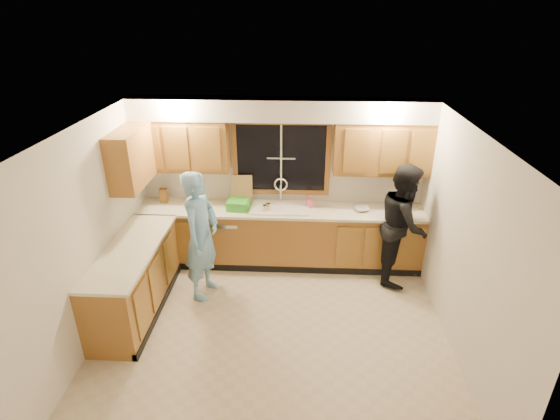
{
  "coord_description": "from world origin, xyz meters",
  "views": [
    {
      "loc": [
        0.31,
        -4.22,
        3.65
      ],
      "look_at": [
        0.05,
        0.65,
        1.34
      ],
      "focal_mm": 28.0,
      "sensor_mm": 36.0,
      "label": 1
    }
  ],
  "objects_px": {
    "woman": "(403,224)",
    "bowl": "(362,209)",
    "dishwasher": "(225,237)",
    "knife_block": "(164,195)",
    "dish_crate": "(238,205)",
    "man": "(201,236)",
    "soap_bottle": "(310,201)",
    "sink": "(280,212)",
    "stove": "(118,307)"
  },
  "relations": [
    {
      "from": "dishwasher",
      "to": "woman",
      "type": "height_order",
      "value": "woman"
    },
    {
      "from": "knife_block",
      "to": "soap_bottle",
      "type": "xyz_separation_m",
      "value": [
        2.21,
        -0.08,
        -0.01
      ]
    },
    {
      "from": "stove",
      "to": "man",
      "type": "bearing_deg",
      "value": 50.12
    },
    {
      "from": "sink",
      "to": "dish_crate",
      "type": "xyz_separation_m",
      "value": [
        -0.61,
        -0.06,
        0.13
      ]
    },
    {
      "from": "knife_block",
      "to": "bowl",
      "type": "relative_size",
      "value": 1.02
    },
    {
      "from": "woman",
      "to": "knife_block",
      "type": "bearing_deg",
      "value": 94.2
    },
    {
      "from": "stove",
      "to": "man",
      "type": "relative_size",
      "value": 0.5
    },
    {
      "from": "sink",
      "to": "bowl",
      "type": "distance_m",
      "value": 1.2
    },
    {
      "from": "woman",
      "to": "sink",
      "type": "bearing_deg",
      "value": 91.38
    },
    {
      "from": "sink",
      "to": "dishwasher",
      "type": "relative_size",
      "value": 1.05
    },
    {
      "from": "stove",
      "to": "dish_crate",
      "type": "xyz_separation_m",
      "value": [
        1.19,
        1.77,
        0.54
      ]
    },
    {
      "from": "dishwasher",
      "to": "stove",
      "type": "xyz_separation_m",
      "value": [
        -0.95,
        -1.81,
        0.04
      ]
    },
    {
      "from": "man",
      "to": "knife_block",
      "type": "bearing_deg",
      "value": 52.76
    },
    {
      "from": "stove",
      "to": "sink",
      "type": "bearing_deg",
      "value": 45.39
    },
    {
      "from": "dishwasher",
      "to": "dish_crate",
      "type": "xyz_separation_m",
      "value": [
        0.24,
        -0.04,
        0.58
      ]
    },
    {
      "from": "man",
      "to": "soap_bottle",
      "type": "relative_size",
      "value": 9.1
    },
    {
      "from": "dishwasher",
      "to": "stove",
      "type": "bearing_deg",
      "value": -117.69
    },
    {
      "from": "stove",
      "to": "bowl",
      "type": "height_order",
      "value": "bowl"
    },
    {
      "from": "woman",
      "to": "dish_crate",
      "type": "height_order",
      "value": "woman"
    },
    {
      "from": "bowl",
      "to": "knife_block",
      "type": "bearing_deg",
      "value": 176.86
    },
    {
      "from": "soap_bottle",
      "to": "woman",
      "type": "bearing_deg",
      "value": -16.25
    },
    {
      "from": "sink",
      "to": "stove",
      "type": "xyz_separation_m",
      "value": [
        -1.8,
        -1.82,
        -0.41
      ]
    },
    {
      "from": "man",
      "to": "soap_bottle",
      "type": "xyz_separation_m",
      "value": [
        1.43,
        0.92,
        0.12
      ]
    },
    {
      "from": "dishwasher",
      "to": "bowl",
      "type": "relative_size",
      "value": 3.99
    },
    {
      "from": "dishwasher",
      "to": "soap_bottle",
      "type": "xyz_separation_m",
      "value": [
        1.28,
        0.08,
        0.61
      ]
    },
    {
      "from": "knife_block",
      "to": "woman",
      "type": "bearing_deg",
      "value": -6.91
    },
    {
      "from": "sink",
      "to": "man",
      "type": "relative_size",
      "value": 0.48
    },
    {
      "from": "man",
      "to": "woman",
      "type": "bearing_deg",
      "value": -63.89
    },
    {
      "from": "man",
      "to": "woman",
      "type": "relative_size",
      "value": 1.03
    },
    {
      "from": "man",
      "to": "knife_block",
      "type": "relative_size",
      "value": 8.57
    },
    {
      "from": "stove",
      "to": "soap_bottle",
      "type": "distance_m",
      "value": 2.98
    },
    {
      "from": "man",
      "to": "bowl",
      "type": "bearing_deg",
      "value": -54.07
    },
    {
      "from": "sink",
      "to": "stove",
      "type": "bearing_deg",
      "value": -134.61
    },
    {
      "from": "man",
      "to": "bowl",
      "type": "height_order",
      "value": "man"
    },
    {
      "from": "dish_crate",
      "to": "soap_bottle",
      "type": "height_order",
      "value": "soap_bottle"
    },
    {
      "from": "woman",
      "to": "bowl",
      "type": "height_order",
      "value": "woman"
    },
    {
      "from": "dish_crate",
      "to": "woman",
      "type": "bearing_deg",
      "value": -6.34
    },
    {
      "from": "dish_crate",
      "to": "bowl",
      "type": "bearing_deg",
      "value": 1.21
    },
    {
      "from": "dishwasher",
      "to": "dish_crate",
      "type": "height_order",
      "value": "dish_crate"
    },
    {
      "from": "dishwasher",
      "to": "knife_block",
      "type": "relative_size",
      "value": 3.93
    },
    {
      "from": "dish_crate",
      "to": "dishwasher",
      "type": "bearing_deg",
      "value": 170.3
    },
    {
      "from": "dishwasher",
      "to": "dish_crate",
      "type": "bearing_deg",
      "value": -9.7
    },
    {
      "from": "man",
      "to": "soap_bottle",
      "type": "height_order",
      "value": "man"
    },
    {
      "from": "sink",
      "to": "woman",
      "type": "bearing_deg",
      "value": -10.32
    },
    {
      "from": "sink",
      "to": "stove",
      "type": "distance_m",
      "value": 2.6
    },
    {
      "from": "woman",
      "to": "bowl",
      "type": "distance_m",
      "value": 0.63
    },
    {
      "from": "dishwasher",
      "to": "stove",
      "type": "relative_size",
      "value": 0.91
    },
    {
      "from": "man",
      "to": "stove",
      "type": "bearing_deg",
      "value": 155.02
    },
    {
      "from": "dishwasher",
      "to": "sink",
      "type": "bearing_deg",
      "value": 0.99
    },
    {
      "from": "soap_bottle",
      "to": "stove",
      "type": "bearing_deg",
      "value": -139.8
    }
  ]
}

